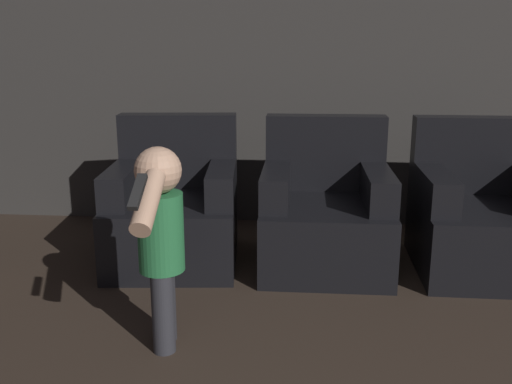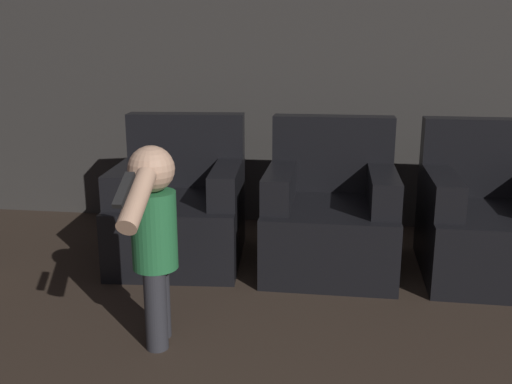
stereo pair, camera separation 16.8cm
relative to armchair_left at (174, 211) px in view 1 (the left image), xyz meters
name	(u,v)px [view 1 (the left image)]	position (x,y,z in m)	size (l,w,h in m)	color
wall_back	(303,47)	(0.79, 0.86, 0.99)	(8.40, 0.05, 2.60)	#33302D
armchair_left	(174,211)	(0.00, 0.00, 0.00)	(0.83, 0.89, 0.88)	black
armchair_middle	(324,214)	(0.94, 0.00, 0.00)	(0.76, 0.83, 0.88)	black
armchair_right	(480,218)	(1.87, 0.00, 0.00)	(0.77, 0.84, 0.88)	black
person_toddler	(159,233)	(0.19, -1.09, 0.23)	(0.20, 0.62, 0.91)	#28282D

